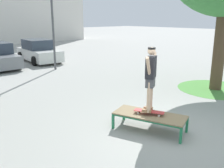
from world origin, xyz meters
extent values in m
plane|color=#999993|center=(0.00, 0.00, 0.00)|extent=(120.00, 120.00, 0.00)
cube|color=#237A4C|center=(-0.83, 1.17, 0.19)|extent=(0.08, 0.08, 0.38)
cube|color=#237A4C|center=(-0.17, 1.41, 0.19)|extent=(0.08, 0.08, 0.38)
cube|color=#237A4C|center=(-0.20, -0.56, 0.19)|extent=(0.08, 0.08, 0.38)
cube|color=#237A4C|center=(0.46, -0.32, 0.19)|extent=(0.08, 0.08, 0.38)
cylinder|color=#237A4C|center=(-0.51, 0.30, 0.41)|extent=(0.69, 1.80, 0.05)
cylinder|color=#237A4C|center=(0.14, 0.54, 0.41)|extent=(0.69, 1.80, 0.05)
cylinder|color=#237A4C|center=(-0.50, 1.29, 0.41)|extent=(0.73, 0.31, 0.05)
cylinder|color=#237A4C|center=(0.13, -0.44, 0.41)|extent=(0.73, 0.31, 0.05)
cube|color=#847051|center=(-0.18, 0.42, 0.45)|extent=(1.36, 2.05, 0.03)
cube|color=#B23333|center=(-0.19, 0.44, 0.54)|extent=(0.54, 0.80, 0.02)
cylinder|color=silver|center=(-0.39, 0.66, 0.49)|extent=(0.05, 0.06, 0.06)
cylinder|color=silver|center=(-0.25, 0.73, 0.49)|extent=(0.05, 0.06, 0.06)
cylinder|color=silver|center=(-0.13, 0.16, 0.49)|extent=(0.05, 0.06, 0.06)
cylinder|color=silver|center=(0.00, 0.23, 0.49)|extent=(0.05, 0.06, 0.06)
cylinder|color=beige|center=(-0.28, 0.40, 0.96)|extent=(0.11, 0.11, 0.82)
cube|color=#99704C|center=(-0.30, 0.44, 0.59)|extent=(0.20, 0.26, 0.07)
cylinder|color=beige|center=(-0.10, 0.49, 0.96)|extent=(0.11, 0.11, 0.82)
cube|color=#99704C|center=(-0.13, 0.53, 0.59)|extent=(0.20, 0.26, 0.07)
cube|color=#4C4C51|center=(-0.19, 0.44, 1.34)|extent=(0.36, 0.32, 0.24)
cube|color=#232328|center=(-0.19, 0.44, 1.74)|extent=(0.42, 0.36, 0.56)
cylinder|color=beige|center=(-0.46, 0.30, 1.81)|extent=(0.39, 0.25, 0.52)
cylinder|color=beige|center=(0.07, 0.58, 1.81)|extent=(0.39, 0.25, 0.52)
sphere|color=beige|center=(-0.19, 0.44, 2.15)|extent=(0.20, 0.20, 0.20)
cylinder|color=black|center=(-0.19, 0.44, 2.22)|extent=(0.19, 0.19, 0.05)
cylinder|color=brown|center=(5.06, 1.14, 1.73)|extent=(0.48, 0.48, 3.46)
cylinder|color=#519342|center=(5.06, 1.14, 0.00)|extent=(3.11, 3.11, 0.01)
cylinder|color=black|center=(0.55, 10.89, 0.30)|extent=(0.23, 0.60, 0.60)
cylinder|color=black|center=(0.60, 13.50, 0.30)|extent=(0.23, 0.60, 0.60)
cube|color=silver|center=(2.66, 12.53, 0.51)|extent=(2.02, 4.32, 0.70)
cube|color=#2D3847|center=(2.67, 12.68, 1.18)|extent=(1.72, 2.21, 0.64)
cylinder|color=black|center=(3.41, 11.17, 0.30)|extent=(0.27, 0.62, 0.60)
cylinder|color=black|center=(1.71, 11.30, 0.30)|extent=(0.27, 0.62, 0.60)
cylinder|color=black|center=(3.60, 13.77, 0.30)|extent=(0.27, 0.62, 0.60)
cylinder|color=black|center=(1.91, 13.90, 0.30)|extent=(0.27, 0.62, 0.60)
cylinder|color=#4C4C51|center=(2.09, 9.39, 2.75)|extent=(0.12, 0.12, 5.50)
camera|label=1|loc=(-5.09, -3.51, 2.96)|focal=40.05mm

